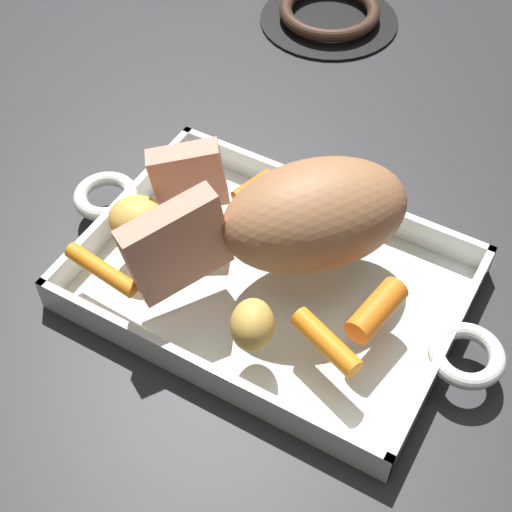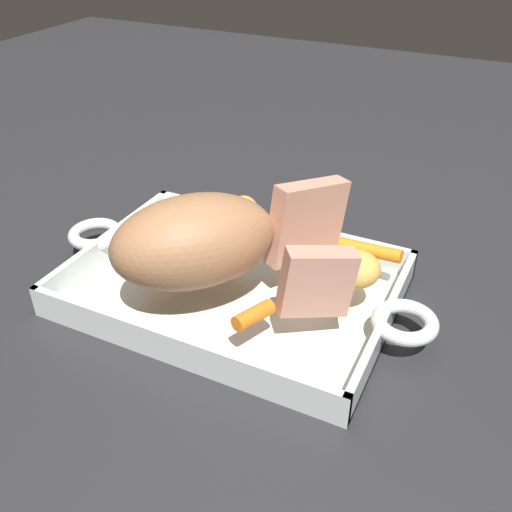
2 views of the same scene
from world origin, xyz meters
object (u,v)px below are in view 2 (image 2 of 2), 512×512
(roasting_dish, at_px, (233,287))
(roast_slice_thick, at_px, (317,282))
(pork_roast, at_px, (194,241))
(baby_carrot_short, at_px, (369,250))
(baby_carrot_northwest, at_px, (154,232))
(potato_golden_small, at_px, (244,213))
(baby_carrot_southeast, at_px, (254,315))
(baby_carrot_center_right, at_px, (193,220))
(roast_slice_thin, at_px, (307,222))
(potato_whole, at_px, (354,269))

(roasting_dish, bearing_deg, roast_slice_thick, 164.52)
(pork_roast, relative_size, roast_slice_thick, 2.52)
(baby_carrot_short, bearing_deg, roasting_dish, 34.81)
(roasting_dish, relative_size, baby_carrot_northwest, 7.17)
(baby_carrot_northwest, bearing_deg, roast_slice_thick, 169.86)
(pork_roast, distance_m, baby_carrot_short, 0.18)
(roasting_dish, bearing_deg, potato_golden_small, -71.44)
(roasting_dish, height_order, baby_carrot_southeast, baby_carrot_southeast)
(roast_slice_thick, distance_m, baby_carrot_northwest, 0.20)
(baby_carrot_center_right, height_order, baby_carrot_short, same)
(roast_slice_thin, xyz_separation_m, potato_golden_small, (0.08, -0.02, -0.02))
(baby_carrot_short, relative_size, potato_golden_small, 1.62)
(roast_slice_thick, height_order, baby_carrot_center_right, roast_slice_thick)
(potato_whole, bearing_deg, roast_slice_thin, -23.27)
(pork_roast, xyz_separation_m, baby_carrot_southeast, (-0.08, 0.03, -0.04))
(baby_carrot_southeast, height_order, baby_carrot_short, baby_carrot_short)
(roast_slice_thick, relative_size, potato_golden_small, 1.46)
(baby_carrot_northwest, bearing_deg, baby_carrot_southeast, 154.42)
(baby_carrot_northwest, xyz_separation_m, potato_whole, (-0.22, -0.02, 0.01))
(pork_roast, distance_m, potato_whole, 0.15)
(roast_slice_thick, bearing_deg, potato_whole, -109.04)
(roasting_dish, relative_size, pork_roast, 2.59)
(pork_roast, height_order, baby_carrot_southeast, pork_roast)
(potato_golden_small, height_order, potato_whole, potato_golden_small)
(pork_roast, height_order, baby_carrot_short, pork_roast)
(roasting_dish, distance_m, potato_whole, 0.13)
(baby_carrot_center_right, height_order, potato_whole, potato_whole)
(pork_roast, xyz_separation_m, roast_slice_thin, (-0.08, -0.08, -0.00))
(baby_carrot_short, bearing_deg, roast_slice_thick, 80.76)
(potato_golden_small, bearing_deg, baby_carrot_southeast, 119.85)
(roast_slice_thick, height_order, baby_carrot_short, roast_slice_thick)
(baby_carrot_northwest, distance_m, baby_carrot_short, 0.23)
(baby_carrot_northwest, bearing_deg, potato_golden_small, -138.75)
(baby_carrot_northwest, relative_size, baby_carrot_short, 0.83)
(baby_carrot_center_right, height_order, baby_carrot_northwest, baby_carrot_northwest)
(roast_slice_thin, bearing_deg, baby_carrot_center_right, -0.70)
(potato_golden_small, bearing_deg, baby_carrot_center_right, 21.45)
(roast_slice_thick, distance_m, baby_carrot_southeast, 0.06)
(baby_carrot_southeast, relative_size, baby_carrot_short, 0.60)
(pork_roast, xyz_separation_m, potato_golden_small, (0.00, -0.11, -0.02))
(roasting_dish, xyz_separation_m, baby_carrot_northwest, (0.10, -0.01, 0.04))
(roast_slice_thin, distance_m, baby_carrot_center_right, 0.14)
(baby_carrot_short, xyz_separation_m, potato_golden_small, (0.14, 0.01, 0.01))
(baby_carrot_center_right, height_order, potato_golden_small, potato_golden_small)
(baby_carrot_southeast, bearing_deg, roast_slice_thick, -137.77)
(baby_carrot_northwest, relative_size, potato_golden_small, 1.33)
(baby_carrot_northwest, relative_size, baby_carrot_southeast, 1.39)
(roasting_dish, height_order, roast_slice_thin, roast_slice_thin)
(baby_carrot_short, distance_m, potato_whole, 0.06)
(baby_carrot_southeast, bearing_deg, baby_carrot_center_right, -41.72)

